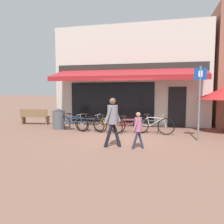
# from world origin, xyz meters

# --- Properties ---
(ground_plane) EXTENTS (160.00, 160.00, 0.00)m
(ground_plane) POSITION_xyz_m (0.00, 0.00, 0.00)
(ground_plane) COLOR brown
(shop_front) EXTENTS (8.55, 4.73, 5.48)m
(shop_front) POSITION_xyz_m (-0.26, 4.56, 2.74)
(shop_front) COLOR beige
(shop_front) RESTS_ON ground_plane
(bike_rack_rail) EXTENTS (4.34, 0.04, 0.57)m
(bike_rack_rail) POSITION_xyz_m (-0.71, 1.12, 0.49)
(bike_rack_rail) COLOR #47494F
(bike_rack_rail) RESTS_ON ground_plane
(bicycle_blue) EXTENTS (1.72, 0.70, 0.83)m
(bicycle_blue) POSITION_xyz_m (-2.52, 0.86, 0.37)
(bicycle_blue) COLOR black
(bicycle_blue) RESTS_ON ground_plane
(bicycle_black) EXTENTS (1.68, 0.57, 0.84)m
(bicycle_black) POSITION_xyz_m (-1.65, 0.78, 0.37)
(bicycle_black) COLOR black
(bicycle_black) RESTS_ON ground_plane
(bicycle_orange) EXTENTS (1.58, 0.84, 0.82)m
(bicycle_orange) POSITION_xyz_m (-0.84, 0.75, 0.36)
(bicycle_orange) COLOR black
(bicycle_orange) RESTS_ON ground_plane
(bicycle_red) EXTENTS (1.67, 0.52, 0.80)m
(bicycle_red) POSITION_xyz_m (0.17, 0.81, 0.35)
(bicycle_red) COLOR black
(bicycle_red) RESTS_ON ground_plane
(bicycle_silver) EXTENTS (1.84, 0.59, 0.88)m
(bicycle_silver) POSITION_xyz_m (1.19, 0.92, 0.39)
(bicycle_silver) COLOR black
(bicycle_silver) RESTS_ON ground_plane
(pedestrian_adult) EXTENTS (0.58, 0.54, 1.67)m
(pedestrian_adult) POSITION_xyz_m (-0.02, -1.68, 1.01)
(pedestrian_adult) COLOR black
(pedestrian_adult) RESTS_ON ground_plane
(pedestrian_child) EXTENTS (0.40, 0.38, 1.21)m
(pedestrian_child) POSITION_xyz_m (0.84, -1.71, 0.74)
(pedestrian_child) COLOR #282D47
(pedestrian_child) RESTS_ON ground_plane
(litter_bin) EXTENTS (0.61, 0.61, 1.01)m
(litter_bin) POSITION_xyz_m (-3.43, 1.13, 0.51)
(litter_bin) COLOR #515459
(litter_bin) RESTS_ON ground_plane
(parking_sign) EXTENTS (0.44, 0.07, 2.79)m
(parking_sign) POSITION_xyz_m (2.92, -0.04, 1.69)
(parking_sign) COLOR slate
(parking_sign) RESTS_ON ground_plane
(park_bench) EXTENTS (1.63, 0.58, 0.87)m
(park_bench) POSITION_xyz_m (-5.43, 2.16, 0.46)
(park_bench) COLOR brown
(park_bench) RESTS_ON ground_plane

